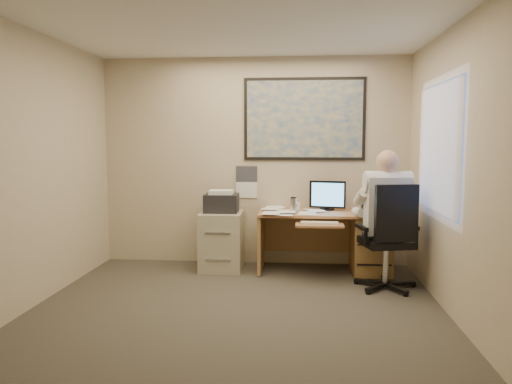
# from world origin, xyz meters

# --- Properties ---
(room_shell) EXTENTS (4.00, 4.50, 2.70)m
(room_shell) POSITION_xyz_m (0.00, 0.00, 1.35)
(room_shell) COLOR #3B372D
(room_shell) RESTS_ON ground
(desk) EXTENTS (1.60, 0.97, 1.11)m
(desk) POSITION_xyz_m (1.23, 1.90, 0.44)
(desk) COLOR #AF774B
(desk) RESTS_ON ground
(world_map) EXTENTS (1.56, 0.03, 1.06)m
(world_map) POSITION_xyz_m (0.65, 2.23, 1.90)
(world_map) COLOR #1E4C93
(world_map) RESTS_ON room_shell
(wall_calendar) EXTENTS (0.28, 0.01, 0.42)m
(wall_calendar) POSITION_xyz_m (-0.10, 2.24, 1.08)
(wall_calendar) COLOR white
(wall_calendar) RESTS_ON room_shell
(window_blinds) EXTENTS (0.06, 1.40, 1.30)m
(window_blinds) POSITION_xyz_m (1.97, 0.80, 1.55)
(window_blinds) COLOR white
(window_blinds) RESTS_ON room_shell
(filing_cabinet) EXTENTS (0.53, 0.64, 1.01)m
(filing_cabinet) POSITION_xyz_m (-0.38, 1.89, 0.43)
(filing_cabinet) COLOR #ACA78A
(filing_cabinet) RESTS_ON ground
(office_chair) EXTENTS (0.83, 0.83, 1.17)m
(office_chair) POSITION_xyz_m (1.54, 1.16, 0.34)
(office_chair) COLOR black
(office_chair) RESTS_ON ground
(person) EXTENTS (0.72, 0.97, 1.52)m
(person) POSITION_xyz_m (1.55, 1.24, 0.76)
(person) COLOR silver
(person) RESTS_ON office_chair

